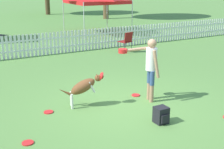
{
  "coord_description": "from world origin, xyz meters",
  "views": [
    {
      "loc": [
        -3.87,
        -6.15,
        2.98
      ],
      "look_at": [
        -0.3,
        0.24,
        0.77
      ],
      "focal_mm": 50.0,
      "sensor_mm": 36.0,
      "label": 1
    }
  ],
  "objects_px": {
    "leaping_dog": "(84,86)",
    "folding_chair_center": "(127,40)",
    "frisbee_far_scatter": "(136,95)",
    "handler_person": "(149,63)",
    "frisbee_near_dog": "(28,143)",
    "backpack_on_grass": "(161,115)",
    "frisbee_near_handler": "(49,112)"
  },
  "relations": [
    {
      "from": "handler_person",
      "to": "folding_chair_center",
      "type": "xyz_separation_m",
      "value": [
        2.5,
        5.11,
        -0.48
      ]
    },
    {
      "from": "frisbee_near_handler",
      "to": "frisbee_far_scatter",
      "type": "bearing_deg",
      "value": -1.44
    },
    {
      "from": "handler_person",
      "to": "frisbee_near_dog",
      "type": "height_order",
      "value": "handler_person"
    },
    {
      "from": "handler_person",
      "to": "frisbee_near_dog",
      "type": "xyz_separation_m",
      "value": [
        -3.31,
        -0.71,
        -1.0
      ]
    },
    {
      "from": "backpack_on_grass",
      "to": "frisbee_near_handler",
      "type": "bearing_deg",
      "value": 138.63
    },
    {
      "from": "leaping_dog",
      "to": "backpack_on_grass",
      "type": "height_order",
      "value": "leaping_dog"
    },
    {
      "from": "handler_person",
      "to": "frisbee_near_dog",
      "type": "relative_size",
      "value": 7.16
    },
    {
      "from": "frisbee_far_scatter",
      "to": "frisbee_near_dog",
      "type": "bearing_deg",
      "value": -160.3
    },
    {
      "from": "handler_person",
      "to": "frisbee_near_handler",
      "type": "xyz_separation_m",
      "value": [
        -2.5,
        0.51,
        -1.0
      ]
    },
    {
      "from": "leaping_dog",
      "to": "frisbee_near_dog",
      "type": "distance_m",
      "value": 2.13
    },
    {
      "from": "leaping_dog",
      "to": "frisbee_near_dog",
      "type": "bearing_deg",
      "value": -39.41
    },
    {
      "from": "frisbee_far_scatter",
      "to": "handler_person",
      "type": "bearing_deg",
      "value": -79.5
    },
    {
      "from": "frisbee_near_handler",
      "to": "backpack_on_grass",
      "type": "bearing_deg",
      "value": -41.37
    },
    {
      "from": "frisbee_near_handler",
      "to": "frisbee_near_dog",
      "type": "bearing_deg",
      "value": -123.62
    },
    {
      "from": "frisbee_near_dog",
      "to": "folding_chair_center",
      "type": "height_order",
      "value": "folding_chair_center"
    },
    {
      "from": "leaping_dog",
      "to": "backpack_on_grass",
      "type": "xyz_separation_m",
      "value": [
        1.07,
        -1.68,
        -0.33
      ]
    },
    {
      "from": "frisbee_near_dog",
      "to": "backpack_on_grass",
      "type": "relative_size",
      "value": 0.62
    },
    {
      "from": "handler_person",
      "to": "folding_chair_center",
      "type": "relative_size",
      "value": 1.82
    },
    {
      "from": "backpack_on_grass",
      "to": "folding_chair_center",
      "type": "height_order",
      "value": "folding_chair_center"
    },
    {
      "from": "handler_person",
      "to": "frisbee_near_handler",
      "type": "height_order",
      "value": "handler_person"
    },
    {
      "from": "handler_person",
      "to": "frisbee_far_scatter",
      "type": "bearing_deg",
      "value": 26.87
    },
    {
      "from": "frisbee_near_dog",
      "to": "frisbee_far_scatter",
      "type": "relative_size",
      "value": 1.0
    },
    {
      "from": "frisbee_near_dog",
      "to": "backpack_on_grass",
      "type": "bearing_deg",
      "value": -10.59
    },
    {
      "from": "frisbee_near_dog",
      "to": "folding_chair_center",
      "type": "bearing_deg",
      "value": 45.03
    },
    {
      "from": "handler_person",
      "to": "backpack_on_grass",
      "type": "xyz_separation_m",
      "value": [
        -0.53,
        -1.23,
        -0.83
      ]
    },
    {
      "from": "frisbee_near_dog",
      "to": "backpack_on_grass",
      "type": "xyz_separation_m",
      "value": [
        2.78,
        -0.52,
        0.17
      ]
    },
    {
      "from": "leaping_dog",
      "to": "frisbee_far_scatter",
      "type": "bearing_deg",
      "value": 106.09
    },
    {
      "from": "leaping_dog",
      "to": "folding_chair_center",
      "type": "relative_size",
      "value": 1.25
    },
    {
      "from": "handler_person",
      "to": "backpack_on_grass",
      "type": "relative_size",
      "value": 4.41
    },
    {
      "from": "leaping_dog",
      "to": "folding_chair_center",
      "type": "distance_m",
      "value": 6.21
    },
    {
      "from": "leaping_dog",
      "to": "folding_chair_center",
      "type": "bearing_deg",
      "value": 154.99
    },
    {
      "from": "frisbee_near_handler",
      "to": "backpack_on_grass",
      "type": "xyz_separation_m",
      "value": [
        1.97,
        -1.73,
        0.17
      ]
    }
  ]
}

